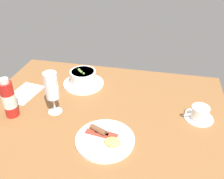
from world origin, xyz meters
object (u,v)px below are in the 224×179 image
(cutlery_setting, at_px, (24,93))
(breakfast_plate, at_px, (105,139))
(coffee_cup, at_px, (199,113))
(sauce_bottle_red, at_px, (9,99))
(porridge_bowl, at_px, (83,78))
(wine_glass, at_px, (52,87))

(cutlery_setting, distance_m, breakfast_plate, 0.52)
(coffee_cup, relative_size, sauce_bottle_red, 0.69)
(porridge_bowl, bearing_deg, breakfast_plate, 118.74)
(wine_glass, bearing_deg, coffee_cup, -172.19)
(sauce_bottle_red, distance_m, breakfast_plate, 0.44)
(wine_glass, height_order, breakfast_plate, wine_glass)
(cutlery_setting, relative_size, sauce_bottle_red, 1.08)
(coffee_cup, bearing_deg, wine_glass, 7.81)
(breakfast_plate, bearing_deg, cutlery_setting, -26.51)
(cutlery_setting, bearing_deg, porridge_bowl, -151.03)
(coffee_cup, bearing_deg, breakfast_plate, 31.31)
(coffee_cup, distance_m, breakfast_plate, 0.41)
(porridge_bowl, height_order, cutlery_setting, porridge_bowl)
(sauce_bottle_red, xyz_separation_m, breakfast_plate, (-0.43, 0.07, -0.07))
(sauce_bottle_red, relative_size, breakfast_plate, 0.80)
(porridge_bowl, distance_m, wine_glass, 0.26)
(cutlery_setting, bearing_deg, breakfast_plate, 153.49)
(breakfast_plate, bearing_deg, coffee_cup, -148.69)
(porridge_bowl, distance_m, coffee_cup, 0.58)
(coffee_cup, height_order, sauce_bottle_red, sauce_bottle_red)
(wine_glass, bearing_deg, cutlery_setting, -25.92)
(wine_glass, xyz_separation_m, sauce_bottle_red, (0.17, 0.06, -0.04))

